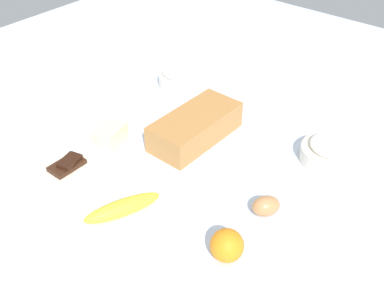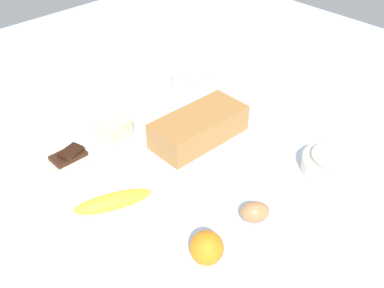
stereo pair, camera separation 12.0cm
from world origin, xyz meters
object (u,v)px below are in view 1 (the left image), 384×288
at_px(flour_bowl, 330,151).
at_px(chocolate_plate, 68,167).
at_px(loaf_pan, 195,126).
at_px(banana, 123,208).
at_px(egg_near_butter, 266,206).
at_px(butter_block, 110,136).
at_px(sugar_bowl, 179,77).
at_px(orange_fruit, 227,245).

distance_m(flour_bowl, chocolate_plate, 0.70).
xyz_separation_m(loaf_pan, banana, (-0.35, -0.06, -0.02)).
bearing_deg(egg_near_butter, banana, 129.67).
distance_m(butter_block, chocolate_plate, 0.15).
xyz_separation_m(egg_near_butter, chocolate_plate, (-0.20, 0.49, -0.01)).
distance_m(flour_bowl, butter_block, 0.60).
bearing_deg(butter_block, sugar_bowl, 10.39).
xyz_separation_m(sugar_bowl, chocolate_plate, (-0.53, -0.06, -0.02)).
bearing_deg(banana, sugar_bowl, 28.25).
relative_size(banana, orange_fruit, 2.60).
relative_size(butter_block, chocolate_plate, 0.69).
bearing_deg(orange_fruit, banana, 101.04).
bearing_deg(flour_bowl, banana, 150.06).
relative_size(butter_block, egg_near_butter, 1.32).
bearing_deg(sugar_bowl, chocolate_plate, -173.16).
bearing_deg(sugar_bowl, orange_fruit, -131.59).
bearing_deg(banana, chocolate_plate, 85.24).
relative_size(egg_near_butter, chocolate_plate, 0.52).
height_order(sugar_bowl, chocolate_plate, sugar_bowl).
relative_size(sugar_bowl, banana, 0.74).
bearing_deg(chocolate_plate, banana, -94.76).
distance_m(orange_fruit, butter_block, 0.50).
xyz_separation_m(butter_block, chocolate_plate, (-0.15, 0.01, -0.02)).
height_order(orange_fruit, egg_near_butter, orange_fruit).
bearing_deg(chocolate_plate, orange_fruit, -86.26).
xyz_separation_m(loaf_pan, chocolate_plate, (-0.33, 0.17, -0.03)).
bearing_deg(loaf_pan, egg_near_butter, -111.32).
relative_size(loaf_pan, butter_block, 3.13).
bearing_deg(orange_fruit, sugar_bowl, 48.41).
distance_m(loaf_pan, banana, 0.35).
height_order(flour_bowl, egg_near_butter, flour_bowl).
distance_m(sugar_bowl, banana, 0.62).
bearing_deg(flour_bowl, chocolate_plate, 132.65).
bearing_deg(loaf_pan, banana, -169.23).
bearing_deg(flour_bowl, sugar_bowl, 84.69).
distance_m(butter_block, egg_near_butter, 0.49).
height_order(loaf_pan, butter_block, loaf_pan).
bearing_deg(egg_near_butter, sugar_bowl, 59.01).
height_order(flour_bowl, sugar_bowl, sugar_bowl).
xyz_separation_m(loaf_pan, egg_near_butter, (-0.13, -0.32, -0.02)).
bearing_deg(orange_fruit, chocolate_plate, 93.74).
bearing_deg(flour_bowl, orange_fruit, 177.43).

